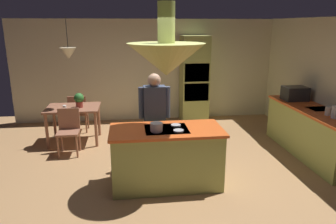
# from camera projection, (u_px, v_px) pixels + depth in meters

# --- Properties ---
(ground) EXTENTS (8.16, 8.16, 0.00)m
(ground) POSITION_uv_depth(u_px,v_px,m) (165.00, 178.00, 5.11)
(ground) COLOR #AD7F51
(wall_back) EXTENTS (6.80, 0.10, 2.55)m
(wall_back) POSITION_uv_depth(u_px,v_px,m) (149.00, 70.00, 8.07)
(wall_back) COLOR beige
(wall_back) RESTS_ON ground
(kitchen_island) EXTENTS (1.69, 0.82, 0.93)m
(kitchen_island) POSITION_uv_depth(u_px,v_px,m) (166.00, 157.00, 4.79)
(kitchen_island) COLOR #A8B259
(kitchen_island) RESTS_ON ground
(counter_run_right) EXTENTS (0.73, 2.43, 0.91)m
(counter_run_right) POSITION_uv_depth(u_px,v_px,m) (311.00, 132.00, 5.90)
(counter_run_right) COLOR #A8B259
(counter_run_right) RESTS_ON ground
(oven_tower) EXTENTS (0.66, 0.62, 2.16)m
(oven_tower) POSITION_uv_depth(u_px,v_px,m) (194.00, 80.00, 7.86)
(oven_tower) COLOR #A8B259
(oven_tower) RESTS_ON ground
(dining_table) EXTENTS (1.08, 0.81, 0.76)m
(dining_table) POSITION_uv_depth(u_px,v_px,m) (73.00, 112.00, 6.54)
(dining_table) COLOR #995F45
(dining_table) RESTS_ON ground
(person_at_island) EXTENTS (0.53, 0.22, 1.64)m
(person_at_island) POSITION_uv_depth(u_px,v_px,m) (155.00, 115.00, 5.30)
(person_at_island) COLOR tan
(person_at_island) RESTS_ON ground
(range_hood) EXTENTS (1.10, 1.10, 1.00)m
(range_hood) POSITION_uv_depth(u_px,v_px,m) (166.00, 57.00, 4.39)
(range_hood) COLOR #A8B259
(pendant_light_over_table) EXTENTS (0.32, 0.32, 0.82)m
(pendant_light_over_table) POSITION_uv_depth(u_px,v_px,m) (68.00, 53.00, 6.22)
(pendant_light_over_table) COLOR beige
(chair_facing_island) EXTENTS (0.40, 0.40, 0.87)m
(chair_facing_island) POSITION_uv_depth(u_px,v_px,m) (69.00, 128.00, 5.99)
(chair_facing_island) COLOR #995F45
(chair_facing_island) RESTS_ON ground
(chair_by_back_wall) EXTENTS (0.40, 0.40, 0.87)m
(chair_by_back_wall) POSITION_uv_depth(u_px,v_px,m) (78.00, 111.00, 7.18)
(chair_by_back_wall) COLOR #995F45
(chair_by_back_wall) RESTS_ON ground
(potted_plant_on_table) EXTENTS (0.20, 0.20, 0.30)m
(potted_plant_on_table) POSITION_uv_depth(u_px,v_px,m) (79.00, 99.00, 6.44)
(potted_plant_on_table) COLOR #99382D
(potted_plant_on_table) RESTS_ON dining_table
(cup_on_table) EXTENTS (0.07, 0.07, 0.09)m
(cup_on_table) POSITION_uv_depth(u_px,v_px,m) (65.00, 107.00, 6.29)
(cup_on_table) COLOR white
(cup_on_table) RESTS_ON dining_table
(canister_flour) EXTENTS (0.13, 0.13, 0.21)m
(canister_flour) POSITION_uv_depth(u_px,v_px,m) (335.00, 112.00, 5.19)
(canister_flour) COLOR silver
(canister_flour) RESTS_ON counter_run_right
(canister_sugar) EXTENTS (0.11, 0.11, 0.15)m
(canister_sugar) POSITION_uv_depth(u_px,v_px,m) (329.00, 111.00, 5.37)
(canister_sugar) COLOR silver
(canister_sugar) RESTS_ON counter_run_right
(microwave_on_counter) EXTENTS (0.46, 0.36, 0.28)m
(microwave_on_counter) POSITION_uv_depth(u_px,v_px,m) (295.00, 93.00, 6.43)
(microwave_on_counter) COLOR #232326
(microwave_on_counter) RESTS_ON counter_run_right
(cooking_pot_on_cooktop) EXTENTS (0.18, 0.18, 0.12)m
(cooking_pot_on_cooktop) POSITION_uv_depth(u_px,v_px,m) (156.00, 127.00, 4.51)
(cooking_pot_on_cooktop) COLOR #B2B2B7
(cooking_pot_on_cooktop) RESTS_ON kitchen_island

